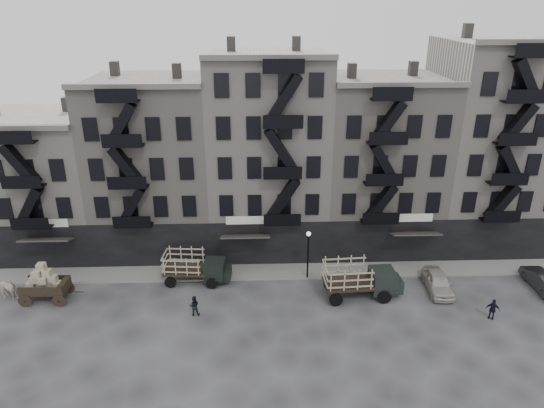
{
  "coord_description": "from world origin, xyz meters",
  "views": [
    {
      "loc": [
        -1.09,
        -31.3,
        21.04
      ],
      "look_at": [
        0.17,
        4.0,
        6.09
      ],
      "focal_mm": 32.0,
      "sensor_mm": 36.0,
      "label": 1
    }
  ],
  "objects_px": {
    "car_east": "(438,282)",
    "pedestrian_mid": "(194,306)",
    "stake_truck_east": "(360,277)",
    "horse": "(7,289)",
    "car_far": "(543,280)",
    "pedestrian_west": "(48,284)",
    "wagon": "(43,281)",
    "stake_truck_west": "(195,265)",
    "policeman": "(493,309)"
  },
  "relations": [
    {
      "from": "pedestrian_west",
      "to": "policeman",
      "type": "relative_size",
      "value": 1.19
    },
    {
      "from": "horse",
      "to": "pedestrian_mid",
      "type": "relative_size",
      "value": 1.31
    },
    {
      "from": "pedestrian_west",
      "to": "pedestrian_mid",
      "type": "relative_size",
      "value": 1.24
    },
    {
      "from": "pedestrian_west",
      "to": "policeman",
      "type": "xyz_separation_m",
      "value": [
        32.66,
        -4.19,
        -0.16
      ]
    },
    {
      "from": "car_far",
      "to": "horse",
      "type": "bearing_deg",
      "value": -0.06
    },
    {
      "from": "car_east",
      "to": "car_far",
      "type": "bearing_deg",
      "value": 3.21
    },
    {
      "from": "horse",
      "to": "pedestrian_west",
      "type": "bearing_deg",
      "value": -60.72
    },
    {
      "from": "pedestrian_west",
      "to": "pedestrian_mid",
      "type": "height_order",
      "value": "pedestrian_west"
    },
    {
      "from": "car_east",
      "to": "wagon",
      "type": "bearing_deg",
      "value": -175.59
    },
    {
      "from": "stake_truck_west",
      "to": "stake_truck_east",
      "type": "bearing_deg",
      "value": -6.53
    },
    {
      "from": "horse",
      "to": "car_east",
      "type": "xyz_separation_m",
      "value": [
        33.02,
        0.04,
        -0.13
      ]
    },
    {
      "from": "car_far",
      "to": "pedestrian_west",
      "type": "relative_size",
      "value": 2.34
    },
    {
      "from": "stake_truck_east",
      "to": "policeman",
      "type": "bearing_deg",
      "value": -23.49
    },
    {
      "from": "horse",
      "to": "stake_truck_west",
      "type": "bearing_deg",
      "value": -60.07
    },
    {
      "from": "car_east",
      "to": "car_far",
      "type": "xyz_separation_m",
      "value": [
        8.33,
        -0.1,
        0.02
      ]
    },
    {
      "from": "stake_truck_east",
      "to": "car_east",
      "type": "height_order",
      "value": "stake_truck_east"
    },
    {
      "from": "car_east",
      "to": "pedestrian_west",
      "type": "distance_m",
      "value": 30.11
    },
    {
      "from": "car_east",
      "to": "car_far",
      "type": "relative_size",
      "value": 0.94
    },
    {
      "from": "wagon",
      "to": "policeman",
      "type": "height_order",
      "value": "wagon"
    },
    {
      "from": "car_far",
      "to": "pedestrian_mid",
      "type": "bearing_deg",
      "value": 5.27
    },
    {
      "from": "horse",
      "to": "car_far",
      "type": "xyz_separation_m",
      "value": [
        41.34,
        -0.06,
        -0.12
      ]
    },
    {
      "from": "car_far",
      "to": "pedestrian_mid",
      "type": "distance_m",
      "value": 27.08
    },
    {
      "from": "stake_truck_west",
      "to": "pedestrian_west",
      "type": "distance_m",
      "value": 11.22
    },
    {
      "from": "stake_truck_east",
      "to": "pedestrian_mid",
      "type": "distance_m",
      "value": 12.56
    },
    {
      "from": "stake_truck_west",
      "to": "car_east",
      "type": "height_order",
      "value": "stake_truck_west"
    },
    {
      "from": "stake_truck_west",
      "to": "pedestrian_mid",
      "type": "distance_m",
      "value": 4.62
    },
    {
      "from": "car_far",
      "to": "pedestrian_west",
      "type": "height_order",
      "value": "pedestrian_west"
    },
    {
      "from": "car_east",
      "to": "pedestrian_mid",
      "type": "distance_m",
      "value": 18.82
    },
    {
      "from": "wagon",
      "to": "stake_truck_west",
      "type": "relative_size",
      "value": 0.66
    },
    {
      "from": "stake_truck_west",
      "to": "policeman",
      "type": "bearing_deg",
      "value": -10.28
    },
    {
      "from": "horse",
      "to": "stake_truck_west",
      "type": "distance_m",
      "value": 14.16
    },
    {
      "from": "car_east",
      "to": "stake_truck_west",
      "type": "bearing_deg",
      "value": 177.98
    },
    {
      "from": "pedestrian_mid",
      "to": "pedestrian_west",
      "type": "bearing_deg",
      "value": -18.37
    },
    {
      "from": "horse",
      "to": "stake_truck_west",
      "type": "relative_size",
      "value": 0.38
    },
    {
      "from": "stake_truck_east",
      "to": "pedestrian_west",
      "type": "bearing_deg",
      "value": 174.56
    },
    {
      "from": "pedestrian_mid",
      "to": "policeman",
      "type": "distance_m",
      "value": 21.24
    },
    {
      "from": "pedestrian_mid",
      "to": "policeman",
      "type": "height_order",
      "value": "policeman"
    },
    {
      "from": "horse",
      "to": "policeman",
      "type": "relative_size",
      "value": 1.26
    },
    {
      "from": "car_east",
      "to": "policeman",
      "type": "bearing_deg",
      "value": -52.4
    },
    {
      "from": "stake_truck_west",
      "to": "stake_truck_east",
      "type": "height_order",
      "value": "stake_truck_east"
    },
    {
      "from": "policeman",
      "to": "wagon",
      "type": "bearing_deg",
      "value": 21.24
    },
    {
      "from": "pedestrian_west",
      "to": "horse",
      "type": "bearing_deg",
      "value": 143.94
    },
    {
      "from": "stake_truck_west",
      "to": "pedestrian_mid",
      "type": "relative_size",
      "value": 3.47
    },
    {
      "from": "wagon",
      "to": "pedestrian_mid",
      "type": "height_order",
      "value": "wagon"
    },
    {
      "from": "wagon",
      "to": "stake_truck_east",
      "type": "height_order",
      "value": "wagon"
    },
    {
      "from": "stake_truck_west",
      "to": "car_far",
      "type": "relative_size",
      "value": 1.19
    },
    {
      "from": "stake_truck_east",
      "to": "horse",
      "type": "bearing_deg",
      "value": 175.63
    },
    {
      "from": "wagon",
      "to": "stake_truck_east",
      "type": "bearing_deg",
      "value": 0.67
    },
    {
      "from": "policeman",
      "to": "pedestrian_mid",
      "type": "bearing_deg",
      "value": 24.07
    },
    {
      "from": "stake_truck_east",
      "to": "car_far",
      "type": "height_order",
      "value": "stake_truck_east"
    }
  ]
}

